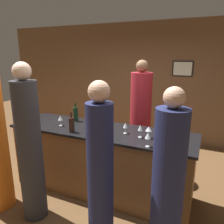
# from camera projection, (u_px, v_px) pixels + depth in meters

# --- Properties ---
(ground_plane) EXTENTS (14.00, 14.00, 0.00)m
(ground_plane) POSITION_uv_depth(u_px,v_px,m) (101.00, 189.00, 3.43)
(ground_plane) COLOR brown
(back_wall) EXTENTS (8.00, 0.08, 2.80)m
(back_wall) POSITION_uv_depth(u_px,v_px,m) (147.00, 82.00, 5.27)
(back_wall) COLOR brown
(back_wall) RESTS_ON ground_plane
(bar_counter) EXTENTS (2.73, 0.79, 1.00)m
(bar_counter) POSITION_uv_depth(u_px,v_px,m) (100.00, 160.00, 3.30)
(bar_counter) COLOR brown
(bar_counter) RESTS_ON ground_plane
(bartender) EXTENTS (0.36, 0.36, 1.97)m
(bartender) POSITION_uv_depth(u_px,v_px,m) (140.00, 122.00, 3.76)
(bartender) COLOR maroon
(bartender) RESTS_ON ground_plane
(guest_1) EXTENTS (0.31, 0.31, 1.79)m
(guest_1) POSITION_uv_depth(u_px,v_px,m) (168.00, 184.00, 2.11)
(guest_1) COLOR #1E234C
(guest_1) RESTS_ON ground_plane
(guest_2) EXTENTS (0.28, 0.28, 1.82)m
(guest_2) POSITION_uv_depth(u_px,v_px,m) (100.00, 171.00, 2.29)
(guest_2) COLOR #1E234C
(guest_2) RESTS_ON ground_plane
(guest_3) EXTENTS (0.30, 0.30, 1.98)m
(guest_3) POSITION_uv_depth(u_px,v_px,m) (30.00, 149.00, 2.65)
(guest_3) COLOR #2D2D33
(guest_3) RESTS_ON ground_plane
(wine_bottle_0) EXTENTS (0.08, 0.08, 0.29)m
(wine_bottle_0) POSITION_uv_depth(u_px,v_px,m) (72.00, 125.00, 3.03)
(wine_bottle_0) COLOR black
(wine_bottle_0) RESTS_ON bar_counter
(wine_bottle_1) EXTENTS (0.08, 0.08, 0.30)m
(wine_bottle_1) POSITION_uv_depth(u_px,v_px,m) (76.00, 114.00, 3.54)
(wine_bottle_1) COLOR black
(wine_bottle_1) RESTS_ON bar_counter
(wine_glass_0) EXTENTS (0.06, 0.06, 0.17)m
(wine_glass_0) POSITION_uv_depth(u_px,v_px,m) (140.00, 128.00, 2.83)
(wine_glass_0) COLOR silver
(wine_glass_0) RESTS_ON bar_counter
(wine_glass_1) EXTENTS (0.07, 0.07, 0.17)m
(wine_glass_1) POSITION_uv_depth(u_px,v_px,m) (148.00, 136.00, 2.53)
(wine_glass_1) COLOR silver
(wine_glass_1) RESTS_ON bar_counter
(wine_glass_2) EXTENTS (0.07, 0.07, 0.16)m
(wine_glass_2) POSITION_uv_depth(u_px,v_px,m) (60.00, 118.00, 3.30)
(wine_glass_2) COLOR silver
(wine_glass_2) RESTS_ON bar_counter
(wine_glass_3) EXTENTS (0.06, 0.06, 0.15)m
(wine_glass_3) POSITION_uv_depth(u_px,v_px,m) (125.00, 126.00, 2.98)
(wine_glass_3) COLOR silver
(wine_glass_3) RESTS_ON bar_counter
(wine_glass_4) EXTENTS (0.07, 0.07, 0.18)m
(wine_glass_4) POSITION_uv_depth(u_px,v_px,m) (160.00, 131.00, 2.69)
(wine_glass_4) COLOR silver
(wine_glass_4) RESTS_ON bar_counter
(wine_glass_5) EXTENTS (0.08, 0.08, 0.16)m
(wine_glass_5) POSITION_uv_depth(u_px,v_px,m) (149.00, 129.00, 2.81)
(wine_glass_5) COLOR silver
(wine_glass_5) RESTS_ON bar_counter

